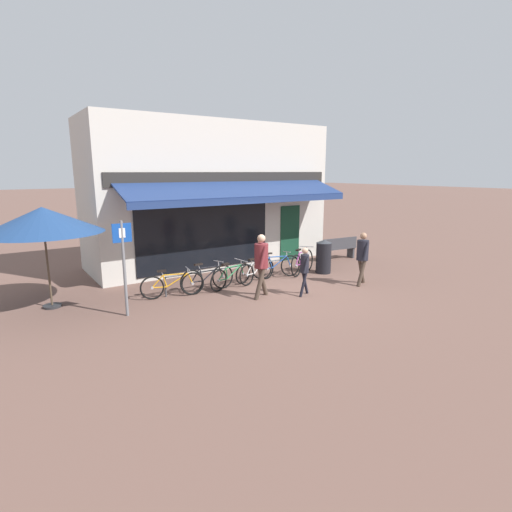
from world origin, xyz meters
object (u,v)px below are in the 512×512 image
(bicycle_silver, at_px, (257,271))
(bicycle_green, at_px, (231,276))
(parking_sign, at_px, (124,258))
(cafe_parasol, at_px, (43,220))
(litter_bin, at_px, (324,256))
(bicycle_blue, at_px, (276,266))
(pedestrian_adult, at_px, (261,259))
(pedestrian_child, at_px, (305,266))
(bicycle_orange, at_px, (173,285))
(bicycle_purple, at_px, (302,262))
(bicycle_black, at_px, (207,278))
(pedestrian_second_adult, at_px, (363,253))
(park_bench, at_px, (338,248))

(bicycle_silver, bearing_deg, bicycle_green, 167.70)
(parking_sign, xyz_separation_m, cafe_parasol, (-1.41, 1.68, 0.82))
(bicycle_silver, bearing_deg, cafe_parasol, 153.49)
(bicycle_silver, height_order, litter_bin, litter_bin)
(bicycle_blue, distance_m, parking_sign, 5.23)
(pedestrian_adult, relative_size, pedestrian_child, 1.29)
(bicycle_orange, xyz_separation_m, bicycle_blue, (3.59, 0.07, 0.02))
(bicycle_green, height_order, pedestrian_child, pedestrian_child)
(pedestrian_adult, xyz_separation_m, pedestrian_child, (1.10, -0.52, -0.23))
(bicycle_green, xyz_separation_m, cafe_parasol, (-4.66, 1.05, 1.87))
(bicycle_silver, distance_m, litter_bin, 2.54)
(bicycle_orange, height_order, parking_sign, parking_sign)
(pedestrian_child, xyz_separation_m, parking_sign, (-4.57, 1.12, 0.56))
(bicycle_orange, xyz_separation_m, bicycle_green, (1.79, -0.12, 0.00))
(litter_bin, xyz_separation_m, cafe_parasol, (-8.16, 1.26, 1.65))
(bicycle_silver, height_order, cafe_parasol, cafe_parasol)
(bicycle_purple, relative_size, parking_sign, 0.70)
(bicycle_black, relative_size, pedestrian_adult, 0.99)
(bicycle_green, distance_m, bicycle_blue, 1.81)
(pedestrian_adult, distance_m, pedestrian_second_adult, 3.31)
(bicycle_green, relative_size, litter_bin, 1.46)
(bicycle_silver, xyz_separation_m, parking_sign, (-4.24, -0.71, 1.05))
(bicycle_blue, relative_size, park_bench, 1.05)
(park_bench, bearing_deg, pedestrian_child, -140.48)
(bicycle_black, relative_size, pedestrian_second_adult, 1.08)
(bicycle_silver, xyz_separation_m, pedestrian_child, (0.34, -1.83, 0.48))
(bicycle_blue, height_order, parking_sign, parking_sign)
(bicycle_black, height_order, bicycle_purple, bicycle_purple)
(pedestrian_second_adult, height_order, cafe_parasol, cafe_parasol)
(litter_bin, height_order, park_bench, litter_bin)
(bicycle_blue, relative_size, pedestrian_second_adult, 1.06)
(bicycle_black, relative_size, cafe_parasol, 0.61)
(cafe_parasol, bearing_deg, bicycle_green, -12.66)
(bicycle_orange, bearing_deg, park_bench, 19.00)
(bicycle_blue, distance_m, bicycle_purple, 1.04)
(bicycle_black, bearing_deg, park_bench, 5.95)
(pedestrian_child, relative_size, parking_sign, 0.60)
(bicycle_purple, bearing_deg, bicycle_green, 156.99)
(bicycle_green, relative_size, cafe_parasol, 0.59)
(bicycle_orange, xyz_separation_m, bicycle_purple, (4.63, -0.01, 0.04))
(bicycle_black, xyz_separation_m, bicycle_purple, (3.59, 0.05, 0.01))
(litter_bin, bearing_deg, bicycle_silver, 173.36)
(bicycle_green, xyz_separation_m, bicycle_silver, (0.98, 0.08, -0.00))
(bicycle_black, xyz_separation_m, park_bench, (6.17, 0.95, 0.08))
(pedestrian_adult, relative_size, litter_bin, 1.55)
(bicycle_blue, bearing_deg, litter_bin, -2.34)
(bicycle_purple, xyz_separation_m, cafe_parasol, (-7.50, 0.93, 1.83))
(pedestrian_adult, height_order, pedestrian_second_adult, pedestrian_adult)
(litter_bin, bearing_deg, bicycle_green, 176.46)
(pedestrian_second_adult, height_order, litter_bin, pedestrian_second_adult)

